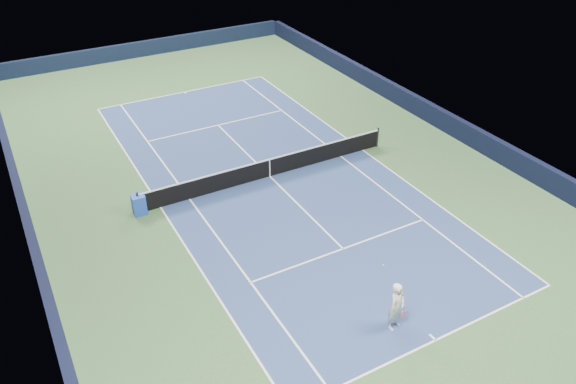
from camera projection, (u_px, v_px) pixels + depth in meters
ground at (270, 176)px, 27.20m from camera, size 40.00×40.00×0.00m
wall_far at (146, 48)px, 41.46m from camera, size 22.00×0.35×1.10m
wall_right at (442, 119)px, 31.29m from camera, size 0.35×40.00×1.10m
wall_left at (30, 233)px, 22.50m from camera, size 0.35×40.00×1.10m
court_surface at (270, 176)px, 27.19m from camera, size 10.97×23.77×0.01m
baseline_far at (185, 92)px, 35.92m from camera, size 10.97×0.08×0.00m
baseline_near at (436, 340)px, 18.46m from camera, size 10.97×0.08×0.00m
sideline_doubles_right at (363, 150)px, 29.42m from camera, size 0.08×23.77×0.00m
sideline_doubles_left at (160, 207)px, 24.96m from camera, size 0.08×23.77×0.00m
sideline_singles_right at (341, 156)px, 28.86m from camera, size 0.08×23.77×0.00m
sideline_singles_left at (190, 199)px, 25.52m from camera, size 0.08×23.77×0.00m
service_line_far at (218, 125)px, 31.89m from camera, size 8.23×0.08×0.00m
service_line_near at (343, 249)px, 22.49m from camera, size 8.23×0.08×0.00m
center_service_line at (270, 176)px, 27.19m from camera, size 0.08×12.80×0.00m
center_mark_far at (185, 93)px, 35.81m from camera, size 0.08×0.30×0.00m
center_mark_near at (433, 337)px, 18.57m from camera, size 0.08×0.30×0.00m
tennis_net at (270, 167)px, 26.92m from camera, size 12.90×0.10×1.07m
sponsor_cube at (139, 205)px, 24.33m from camera, size 0.62×0.54×0.92m
tennis_player at (397, 306)px, 18.48m from camera, size 0.88×1.35×1.95m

